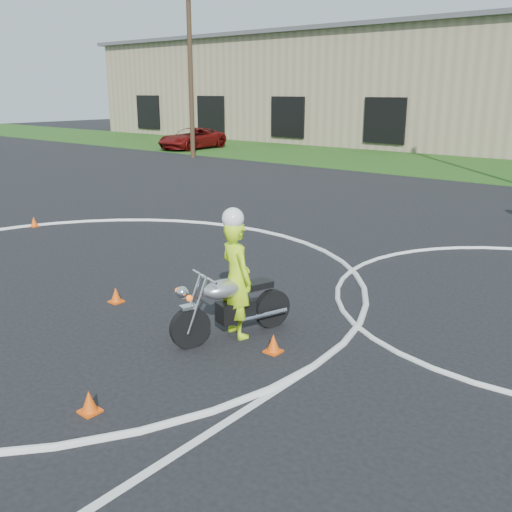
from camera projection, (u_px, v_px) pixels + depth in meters
The scene contains 7 objects.
grass_strip at pixel (477, 168), 29.79m from camera, with size 120.00×10.00×0.02m, color #1E4714.
course_markings at pixel (196, 288), 11.72m from camera, with size 19.05×19.05×0.12m.
primary_motorcycle at pixel (230, 305), 9.25m from camera, with size 1.03×2.14×1.16m.
rider_primary_grp at pixel (236, 275), 9.21m from camera, with size 0.82×0.67×2.16m.
pickup_grp at pixel (192, 138), 39.51m from camera, with size 2.70×5.32×1.44m.
traffic_cones at pixel (263, 318), 9.84m from camera, with size 20.80×11.61×0.30m.
warehouse at pixel (325, 88), 49.27m from camera, with size 41.00×17.00×8.30m.
Camera 1 is at (10.19, -3.38, 3.91)m, focal length 40.00 mm.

